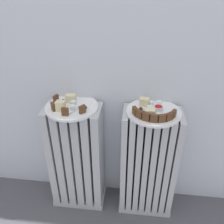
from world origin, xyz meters
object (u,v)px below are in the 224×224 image
object	(u,v)px
radiator_right	(148,164)
plate_right	(154,112)
jam_bowl_right	(158,108)
radiator_left	(77,159)
jam_bowl_left	(59,104)
fork	(75,110)
plate_left	(72,107)

from	to	relation	value
radiator_right	plate_right	size ratio (longest dim) A/B	2.50
radiator_right	jam_bowl_right	size ratio (longest dim) A/B	14.31
jam_bowl_right	radiator_left	bearing A→B (deg)	-179.93
jam_bowl_left	jam_bowl_right	distance (m)	0.46
plate_right	jam_bowl_left	world-z (taller)	jam_bowl_left
radiator_left	radiator_right	size ratio (longest dim) A/B	1.00
radiator_left	plate_right	distance (m)	0.50
radiator_right	jam_bowl_left	size ratio (longest dim) A/B	14.35
plate_right	fork	bearing A→B (deg)	-173.34
radiator_right	jam_bowl_left	world-z (taller)	jam_bowl_left
jam_bowl_right	fork	distance (m)	0.38
radiator_left	radiator_right	distance (m)	0.38
radiator_left	plate_left	bearing A→B (deg)	0.00
plate_left	plate_right	distance (m)	0.38
fork	jam_bowl_left	bearing A→B (deg)	158.46
jam_bowl_left	plate_left	bearing A→B (deg)	8.70
plate_left	plate_right	xyz separation A→B (m)	(0.38, 0.00, 0.00)
plate_right	fork	distance (m)	0.36
radiator_left	fork	distance (m)	0.34
radiator_right	plate_left	bearing A→B (deg)	-180.00
radiator_right	radiator_left	bearing A→B (deg)	-180.00
plate_left	jam_bowl_left	xyz separation A→B (m)	(-0.06, -0.01, 0.02)
plate_right	fork	size ratio (longest dim) A/B	2.45
jam_bowl_right	fork	size ratio (longest dim) A/B	0.43
radiator_left	radiator_right	xyz separation A→B (m)	(0.38, 0.00, 0.00)
plate_right	jam_bowl_right	world-z (taller)	jam_bowl_right
plate_right	jam_bowl_right	xyz separation A→B (m)	(0.02, 0.00, 0.02)
plate_left	jam_bowl_right	bearing A→B (deg)	0.07
radiator_right	plate_left	world-z (taller)	plate_left
fork	radiator_right	bearing A→B (deg)	6.66
radiator_right	fork	xyz separation A→B (m)	(-0.36, -0.04, 0.33)
radiator_right	jam_bowl_right	bearing A→B (deg)	1.47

